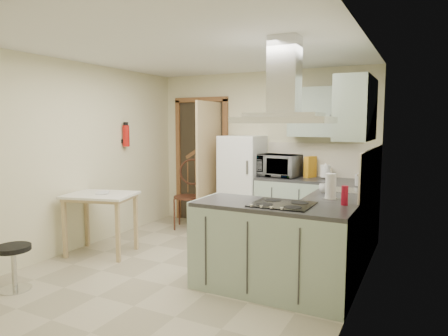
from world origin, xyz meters
The scene contains 28 objects.
floor centered at (0.00, 0.00, 0.00)m, with size 4.20×4.20×0.00m, color tan.
ceiling centered at (0.00, 0.00, 2.50)m, with size 4.20×4.20×0.00m, color silver.
back_wall centered at (0.00, 2.10, 1.25)m, with size 3.60×3.60×0.00m, color beige.
left_wall centered at (-1.80, 0.00, 1.25)m, with size 4.20×4.20×0.00m, color beige.
right_wall centered at (1.80, 0.00, 1.25)m, with size 4.20×4.20×0.00m, color beige.
doorway centered at (-1.10, 2.07, 1.05)m, with size 1.10×0.12×2.10m, color brown.
fridge centered at (-0.20, 1.80, 0.75)m, with size 0.60×0.60×1.50m, color white.
counter_back centered at (0.66, 1.80, 0.45)m, with size 1.08×0.60×0.90m, color #9EB2A0.
counter_right centered at (1.50, 1.12, 0.45)m, with size 0.60×1.95×0.90m, color #9EB2A0.
splashback centered at (0.96, 2.09, 1.15)m, with size 1.68×0.02×0.50m, color beige.
wall_cabinet_back centered at (0.95, 1.93, 1.85)m, with size 0.85×0.35×0.70m, color #9EB2A0.
wall_cabinet_right centered at (1.62, 0.85, 1.85)m, with size 0.35×0.90×0.70m, color #9EB2A0.
peninsula centered at (1.02, -0.18, 0.45)m, with size 1.55×0.65×0.90m, color #9EB2A0.
hob centered at (1.12, -0.18, 0.91)m, with size 0.58×0.50×0.01m, color black.
extractor_hood centered at (1.12, -0.18, 1.72)m, with size 0.90×0.55×0.10m, color silver.
sink centered at (1.50, 0.95, 0.91)m, with size 0.45×0.40×0.01m, color silver.
fire_extinguisher centered at (-1.74, 0.90, 1.50)m, with size 0.10×0.10×0.32m, color #B2140F.
drop_leaf_table centered at (-1.36, -0.07, 0.40)m, with size 0.84×0.63×0.79m, color tan.
bentwood_chair centered at (-1.06, 1.55, 0.51)m, with size 0.45×0.45×1.01m, color #532D1B.
stool centered at (-1.32, -1.33, 0.23)m, with size 0.35×0.35×0.46m, color black.
microwave centered at (0.40, 1.80, 1.06)m, with size 0.59×0.40×0.33m, color black.
kettle centered at (1.06, 1.91, 1.01)m, with size 0.15×0.15×0.21m, color white.
cereal_box centered at (0.84, 1.92, 1.05)m, with size 0.08×0.21×0.31m, color orange.
soap_bottle centered at (1.60, 1.44, 1.00)m, with size 0.09×0.10×0.21m, color #9F9FAA.
paper_towel centered at (1.48, 0.34, 1.04)m, with size 0.11×0.11×0.28m, color silver.
cup centered at (1.34, 0.69, 0.95)m, with size 0.13×0.13×0.10m, color white.
red_bottle centered at (1.67, 0.08, 0.99)m, with size 0.07×0.07×0.19m, color maroon.
book centered at (-1.41, -0.07, 0.84)m, with size 0.15×0.21×0.09m, color maroon.
Camera 1 is at (2.36, -3.85, 1.69)m, focal length 32.00 mm.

